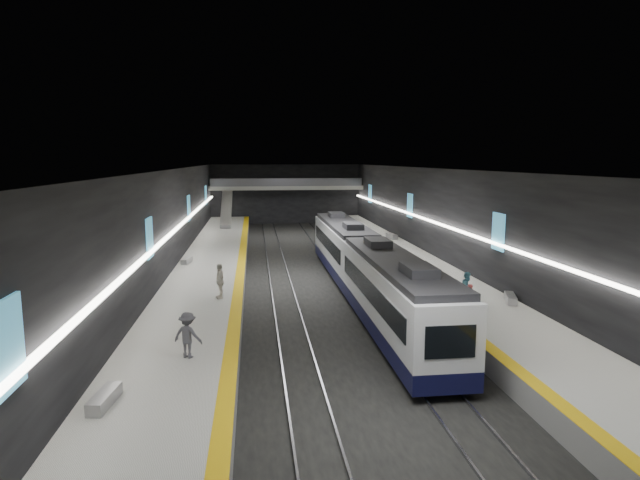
{
  "coord_description": "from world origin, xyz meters",
  "views": [
    {
      "loc": [
        -4.27,
        -37.49,
        8.72
      ],
      "look_at": [
        1.01,
        5.12,
        2.2
      ],
      "focal_mm": 30.0,
      "sensor_mm": 36.0,
      "label": 1
    }
  ],
  "objects": [
    {
      "name": "ground",
      "position": [
        0.0,
        0.0,
        0.0
      ],
      "size": [
        70.0,
        70.0,
        0.0
      ],
      "primitive_type": "plane",
      "color": "black",
      "rests_on": "ground"
    },
    {
      "name": "ceiling",
      "position": [
        0.0,
        0.0,
        8.0
      ],
      "size": [
        20.0,
        70.0,
        0.04
      ],
      "primitive_type": "cube",
      "rotation": [
        3.14,
        0.0,
        0.0
      ],
      "color": "beige",
      "rests_on": "wall_left"
    },
    {
      "name": "wall_left",
      "position": [
        -10.0,
        0.0,
        4.0
      ],
      "size": [
        0.04,
        70.0,
        8.0
      ],
      "primitive_type": "cube",
      "color": "black",
      "rests_on": "ground"
    },
    {
      "name": "wall_right",
      "position": [
        10.0,
        0.0,
        4.0
      ],
      "size": [
        0.04,
        70.0,
        8.0
      ],
      "primitive_type": "cube",
      "color": "black",
      "rests_on": "ground"
    },
    {
      "name": "wall_back",
      "position": [
        0.0,
        35.0,
        4.0
      ],
      "size": [
        20.0,
        0.04,
        8.0
      ],
      "primitive_type": "cube",
      "color": "black",
      "rests_on": "ground"
    },
    {
      "name": "platform_left",
      "position": [
        -7.5,
        0.0,
        0.5
      ],
      "size": [
        5.0,
        70.0,
        1.0
      ],
      "primitive_type": "cube",
      "color": "slate",
      "rests_on": "ground"
    },
    {
      "name": "tile_surface_left",
      "position": [
        -7.5,
        0.0,
        1.01
      ],
      "size": [
        5.0,
        70.0,
        0.02
      ],
      "primitive_type": "cube",
      "color": "#979793",
      "rests_on": "platform_left"
    },
    {
      "name": "tactile_strip_left",
      "position": [
        -5.3,
        0.0,
        1.02
      ],
      "size": [
        0.6,
        70.0,
        0.02
      ],
      "primitive_type": "cube",
      "color": "gold",
      "rests_on": "platform_left"
    },
    {
      "name": "platform_right",
      "position": [
        7.5,
        0.0,
        0.5
      ],
      "size": [
        5.0,
        70.0,
        1.0
      ],
      "primitive_type": "cube",
      "color": "slate",
      "rests_on": "ground"
    },
    {
      "name": "tile_surface_right",
      "position": [
        7.5,
        0.0,
        1.01
      ],
      "size": [
        5.0,
        70.0,
        0.02
      ],
      "primitive_type": "cube",
      "color": "#979793",
      "rests_on": "platform_right"
    },
    {
      "name": "tactile_strip_right",
      "position": [
        5.3,
        0.0,
        1.02
      ],
      "size": [
        0.6,
        70.0,
        0.02
      ],
      "primitive_type": "cube",
      "color": "gold",
      "rests_on": "platform_right"
    },
    {
      "name": "rails",
      "position": [
        -0.0,
        0.0,
        0.06
      ],
      "size": [
        6.52,
        70.0,
        0.12
      ],
      "color": "gray",
      "rests_on": "ground"
    },
    {
      "name": "train",
      "position": [
        2.5,
        -5.15,
        2.2
      ],
      "size": [
        2.69,
        30.04,
        3.6
      ],
      "color": "black",
      "rests_on": "ground"
    },
    {
      "name": "ad_posters",
      "position": [
        -0.0,
        1.0,
        4.5
      ],
      "size": [
        19.94,
        53.5,
        2.2
      ],
      "color": "#3E95BC",
      "rests_on": "wall_left"
    },
    {
      "name": "cove_light_left",
      "position": [
        -9.8,
        0.0,
        3.8
      ],
      "size": [
        0.25,
        68.6,
        0.12
      ],
      "primitive_type": "cube",
      "color": "white",
      "rests_on": "wall_left"
    },
    {
      "name": "cove_light_right",
      "position": [
        9.8,
        0.0,
        3.8
      ],
      "size": [
        0.25,
        68.6,
        0.12
      ],
      "primitive_type": "cube",
      "color": "white",
      "rests_on": "wall_right"
    },
    {
      "name": "mezzanine_bridge",
      "position": [
        0.0,
        32.93,
        5.04
      ],
      "size": [
        20.0,
        3.0,
        1.5
      ],
      "color": "gray",
      "rests_on": "wall_left"
    },
    {
      "name": "escalator",
      "position": [
        -7.5,
        26.0,
        2.9
      ],
      "size": [
        1.2,
        7.5,
        3.92
      ],
      "primitive_type": "cube",
      "rotation": [
        0.44,
        0.0,
        0.0
      ],
      "color": "#99999E",
      "rests_on": "platform_left"
    },
    {
      "name": "bench_left_near",
      "position": [
        -9.08,
        -20.86,
        1.22
      ],
      "size": [
        0.72,
        1.83,
        0.44
      ],
      "primitive_type": "cube",
      "rotation": [
        0.0,
        0.0,
        -0.13
      ],
      "color": "#99999E",
      "rests_on": "platform_left"
    },
    {
      "name": "bench_left_far",
      "position": [
        -9.35,
        2.67,
        1.2
      ],
      "size": [
        0.71,
        1.69,
        0.4
      ],
      "primitive_type": "cube",
      "rotation": [
        0.0,
        0.0,
        -0.16
      ],
      "color": "#99999E",
      "rests_on": "platform_left"
    },
    {
      "name": "bench_right_near",
      "position": [
        9.5,
        -10.74,
        1.21
      ],
      "size": [
        1.03,
        1.8,
        0.42
      ],
      "primitive_type": "cube",
      "rotation": [
        0.0,
        0.0,
        -0.34
      ],
      "color": "#99999E",
      "rests_on": "platform_right"
    },
    {
      "name": "bench_right_far",
      "position": [
        9.07,
        13.03,
        1.24
      ],
      "size": [
        0.8,
        1.99,
        0.47
      ],
      "primitive_type": "cube",
      "rotation": [
        0.0,
        0.0,
        0.14
      ],
      "color": "#99999E",
      "rests_on": "platform_right"
    },
    {
      "name": "passenger_right_a",
      "position": [
        6.38,
        -12.65,
        1.77
      ],
      "size": [
        0.38,
        0.57,
        1.54
      ],
      "primitive_type": "imported",
      "rotation": [
        0.0,
        0.0,
        1.55
      ],
      "color": "#B64544",
      "rests_on": "platform_right"
    },
    {
      "name": "passenger_right_b",
      "position": [
        7.01,
        -10.75,
        1.86
      ],
      "size": [
        1.06,
        1.0,
        1.73
      ],
      "primitive_type": "imported",
      "rotation": [
        0.0,
        0.0,
        0.57
      ],
      "color": "teal",
      "rests_on": "platform_right"
    },
    {
      "name": "passenger_left_a",
      "position": [
        -6.25,
        -7.99,
        1.98
      ],
      "size": [
        0.8,
        1.24,
        1.96
      ],
      "primitive_type": "imported",
      "rotation": [
        0.0,
        0.0,
        -1.27
      ],
      "color": "silver",
      "rests_on": "platform_left"
    },
    {
      "name": "passenger_left_b",
      "position": [
        -6.94,
        -16.99,
        1.91
      ],
      "size": [
        1.35,
        1.08,
        1.82
      ],
      "primitive_type": "imported",
      "rotation": [
        0.0,
        0.0,
        2.74
      ],
      "color": "#42424A",
      "rests_on": "platform_left"
    }
  ]
}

